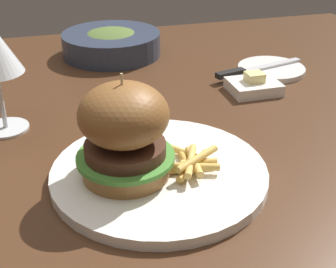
# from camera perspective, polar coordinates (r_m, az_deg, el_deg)

# --- Properties ---
(dining_table) EXTENTS (1.45, 0.95, 0.74)m
(dining_table) POSITION_cam_1_polar(r_m,az_deg,el_deg) (0.79, -7.67, -2.65)
(dining_table) COLOR #472B19
(dining_table) RESTS_ON ground
(main_plate) EXTENTS (0.27, 0.27, 0.01)m
(main_plate) POSITION_cam_1_polar(r_m,az_deg,el_deg) (0.59, -1.08, -4.76)
(main_plate) COLOR white
(main_plate) RESTS_ON dining_table
(burger_sandwich) EXTENTS (0.12, 0.12, 0.13)m
(burger_sandwich) POSITION_cam_1_polar(r_m,az_deg,el_deg) (0.55, -5.59, 0.26)
(burger_sandwich) COLOR #9E6B38
(burger_sandwich) RESTS_ON main_plate
(fries_pile) EXTENTS (0.10, 0.10, 0.02)m
(fries_pile) POSITION_cam_1_polar(r_m,az_deg,el_deg) (0.58, 2.57, -3.49)
(fries_pile) COLOR #E0B251
(fries_pile) RESTS_ON main_plate
(bread_plate) EXTENTS (0.13, 0.13, 0.01)m
(bread_plate) POSITION_cam_1_polar(r_m,az_deg,el_deg) (0.95, 12.47, 7.73)
(bread_plate) COLOR white
(bread_plate) RESTS_ON dining_table
(table_knife) EXTENTS (0.20, 0.06, 0.01)m
(table_knife) POSITION_cam_1_polar(r_m,az_deg,el_deg) (0.91, 10.17, 7.77)
(table_knife) COLOR silver
(table_knife) RESTS_ON bread_plate
(butter_dish) EXTENTS (0.09, 0.07, 0.04)m
(butter_dish) POSITION_cam_1_polar(r_m,az_deg,el_deg) (0.84, 10.40, 5.81)
(butter_dish) COLOR white
(butter_dish) RESTS_ON dining_table
(soup_bowl) EXTENTS (0.21, 0.21, 0.05)m
(soup_bowl) POSITION_cam_1_polar(r_m,az_deg,el_deg) (1.02, -6.90, 10.97)
(soup_bowl) COLOR #2D384C
(soup_bowl) RESTS_ON dining_table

